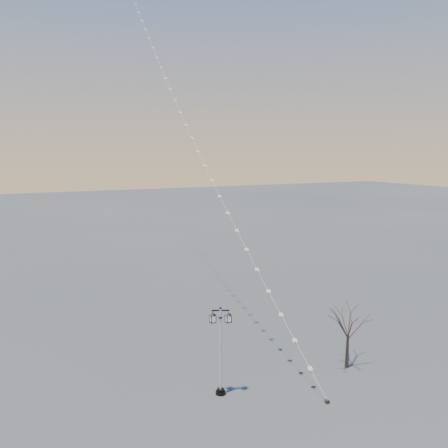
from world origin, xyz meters
TOP-DOWN VIEW (x-y plane):
  - ground at (0.00, 0.00)m, footprint 300.00×300.00m
  - street_lamp at (-2.46, 2.25)m, footprint 1.25×0.82m
  - bare_tree at (6.30, 1.64)m, footprint 2.49×2.49m
  - kite_train at (3.66, 23.60)m, footprint 3.07×50.23m

SIDE VIEW (x-z plane):
  - ground at x=0.00m, z-range 0.00..0.00m
  - bare_tree at x=6.30m, z-range 0.80..4.94m
  - street_lamp at x=-2.46m, z-range 0.28..5.50m
  - kite_train at x=3.66m, z-range -0.08..37.99m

